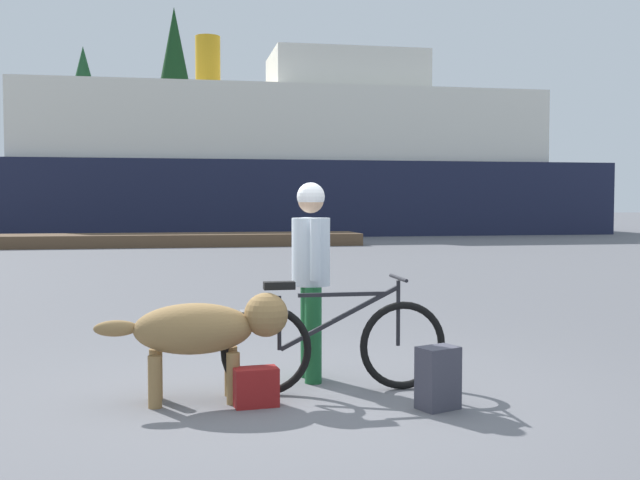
{
  "coord_description": "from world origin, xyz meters",
  "views": [
    {
      "loc": [
        -1.01,
        -5.71,
        1.51
      ],
      "look_at": [
        0.2,
        0.73,
        1.16
      ],
      "focal_mm": 42.56,
      "sensor_mm": 36.0,
      "label": 1
    }
  ],
  "objects_px": {
    "handbag_pannier": "(256,387)",
    "backpack": "(438,378)",
    "bicycle": "(334,344)",
    "ferry_boat": "(287,166)",
    "person_cyclist": "(311,263)",
    "dog": "(205,330)"
  },
  "relations": [
    {
      "from": "person_cyclist",
      "to": "backpack",
      "type": "xyz_separation_m",
      "value": [
        0.75,
        -1.04,
        -0.76
      ]
    },
    {
      "from": "dog",
      "to": "backpack",
      "type": "height_order",
      "value": "dog"
    },
    {
      "from": "bicycle",
      "to": "backpack",
      "type": "xyz_separation_m",
      "value": [
        0.65,
        -0.6,
        -0.16
      ]
    },
    {
      "from": "person_cyclist",
      "to": "dog",
      "type": "relative_size",
      "value": 1.15
    },
    {
      "from": "backpack",
      "to": "ferry_boat",
      "type": "xyz_separation_m",
      "value": [
        3.06,
        29.11,
        2.86
      ]
    },
    {
      "from": "backpack",
      "to": "handbag_pannier",
      "type": "bearing_deg",
      "value": 166.35
    },
    {
      "from": "dog",
      "to": "handbag_pannier",
      "type": "height_order",
      "value": "dog"
    },
    {
      "from": "bicycle",
      "to": "ferry_boat",
      "type": "distance_m",
      "value": 28.88
    },
    {
      "from": "dog",
      "to": "person_cyclist",
      "type": "bearing_deg",
      "value": 29.96
    },
    {
      "from": "handbag_pannier",
      "to": "person_cyclist",
      "type": "bearing_deg",
      "value": 53.54
    },
    {
      "from": "bicycle",
      "to": "backpack",
      "type": "height_order",
      "value": "bicycle"
    },
    {
      "from": "bicycle",
      "to": "person_cyclist",
      "type": "xyz_separation_m",
      "value": [
        -0.11,
        0.44,
        0.61
      ]
    },
    {
      "from": "bicycle",
      "to": "ferry_boat",
      "type": "xyz_separation_m",
      "value": [
        3.7,
        28.51,
        2.7
      ]
    },
    {
      "from": "person_cyclist",
      "to": "ferry_boat",
      "type": "height_order",
      "value": "ferry_boat"
    },
    {
      "from": "bicycle",
      "to": "handbag_pannier",
      "type": "height_order",
      "value": "bicycle"
    },
    {
      "from": "bicycle",
      "to": "ferry_boat",
      "type": "height_order",
      "value": "ferry_boat"
    },
    {
      "from": "bicycle",
      "to": "handbag_pannier",
      "type": "distance_m",
      "value": 0.74
    },
    {
      "from": "handbag_pannier",
      "to": "backpack",
      "type": "bearing_deg",
      "value": -13.65
    },
    {
      "from": "person_cyclist",
      "to": "ferry_boat",
      "type": "distance_m",
      "value": 28.4
    },
    {
      "from": "person_cyclist",
      "to": "ferry_boat",
      "type": "xyz_separation_m",
      "value": [
        3.81,
        28.07,
        2.1
      ]
    },
    {
      "from": "dog",
      "to": "backpack",
      "type": "distance_m",
      "value": 1.75
    },
    {
      "from": "bicycle",
      "to": "dog",
      "type": "distance_m",
      "value": 1.01
    }
  ]
}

